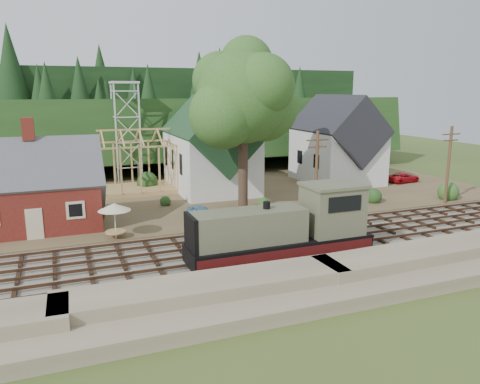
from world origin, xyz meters
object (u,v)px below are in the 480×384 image
object	(u,v)px
car_blue	(201,213)
car_red	(403,177)
locomotive	(287,230)
car_green	(6,220)
patio_set	(114,208)

from	to	relation	value
car_blue	car_red	world-z (taller)	car_blue
car_blue	car_red	bearing A→B (deg)	5.41
locomotive	car_green	distance (m)	23.76
locomotive	car_red	size ratio (longest dim) A/B	2.95
locomotive	car_blue	world-z (taller)	locomotive
locomotive	patio_set	world-z (taller)	locomotive
car_blue	car_green	distance (m)	16.21
car_blue	locomotive	bearing A→B (deg)	-85.67
car_blue	car_red	xyz separation A→B (m)	(28.14, 7.41, -0.03)
car_blue	car_green	world-z (taller)	car_blue
car_blue	patio_set	xyz separation A→B (m)	(-7.58, -2.41, 1.71)
car_green	patio_set	distance (m)	10.49
patio_set	car_blue	bearing A→B (deg)	17.65
locomotive	patio_set	xyz separation A→B (m)	(-10.26, 8.60, 0.43)
car_red	locomotive	bearing A→B (deg)	118.78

